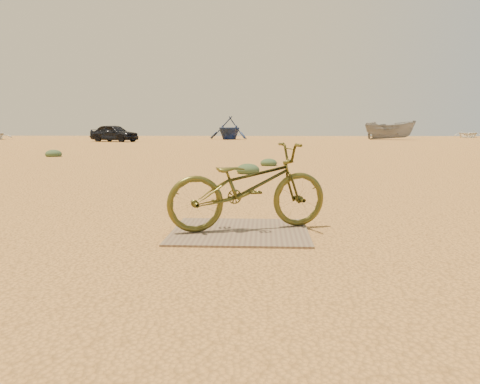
{
  "coord_description": "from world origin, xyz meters",
  "views": [
    {
      "loc": [
        0.51,
        -4.89,
        1.12
      ],
      "look_at": [
        0.25,
        0.03,
        0.44
      ],
      "focal_mm": 35.0,
      "sensor_mm": 36.0,
      "label": 1
    }
  ],
  "objects_px": {
    "bicycle": "(248,186)",
    "boat_far_left": "(229,128)",
    "car": "(114,133)",
    "boat_mid_right": "(390,130)",
    "plywood_board": "(240,231)",
    "boat_far_right": "(468,134)"
  },
  "relations": [
    {
      "from": "bicycle",
      "to": "boat_far_left",
      "type": "relative_size",
      "value": 0.42
    },
    {
      "from": "boat_mid_right",
      "to": "boat_far_right",
      "type": "distance_m",
      "value": 15.19
    },
    {
      "from": "boat_far_left",
      "to": "boat_mid_right",
      "type": "xyz_separation_m",
      "value": [
        15.23,
        -0.18,
        -0.23
      ]
    },
    {
      "from": "boat_far_right",
      "to": "plywood_board",
      "type": "bearing_deg",
      "value": -91.54
    },
    {
      "from": "plywood_board",
      "to": "car",
      "type": "height_order",
      "value": "car"
    },
    {
      "from": "car",
      "to": "boat_mid_right",
      "type": "xyz_separation_m",
      "value": [
        23.92,
        7.9,
        0.2
      ]
    },
    {
      "from": "bicycle",
      "to": "car",
      "type": "xyz_separation_m",
      "value": [
        -11.97,
        32.29,
        0.2
      ]
    },
    {
      "from": "bicycle",
      "to": "boat_mid_right",
      "type": "bearing_deg",
      "value": -36.33
    },
    {
      "from": "plywood_board",
      "to": "boat_far_left",
      "type": "height_order",
      "value": "boat_far_left"
    },
    {
      "from": "boat_far_left",
      "to": "boat_far_right",
      "type": "xyz_separation_m",
      "value": [
        26.65,
        9.83,
        -0.69
      ]
    },
    {
      "from": "plywood_board",
      "to": "boat_mid_right",
      "type": "height_order",
      "value": "boat_mid_right"
    },
    {
      "from": "bicycle",
      "to": "boat_far_right",
      "type": "xyz_separation_m",
      "value": [
        23.37,
        50.2,
        -0.05
      ]
    },
    {
      "from": "bicycle",
      "to": "car",
      "type": "distance_m",
      "value": 34.44
    },
    {
      "from": "boat_far_left",
      "to": "plywood_board",
      "type": "bearing_deg",
      "value": -71.02
    },
    {
      "from": "boat_far_left",
      "to": "boat_mid_right",
      "type": "distance_m",
      "value": 15.23
    },
    {
      "from": "boat_mid_right",
      "to": "boat_far_right",
      "type": "xyz_separation_m",
      "value": [
        11.41,
        10.01,
        -0.46
      ]
    },
    {
      "from": "car",
      "to": "boat_mid_right",
      "type": "distance_m",
      "value": 25.19
    },
    {
      "from": "boat_mid_right",
      "to": "boat_far_right",
      "type": "bearing_deg",
      "value": -28.94
    },
    {
      "from": "plywood_board",
      "to": "bicycle",
      "type": "bearing_deg",
      "value": 48.17
    },
    {
      "from": "boat_far_left",
      "to": "car",
      "type": "bearing_deg",
      "value": -122.64
    },
    {
      "from": "car",
      "to": "boat_mid_right",
      "type": "relative_size",
      "value": 0.88
    },
    {
      "from": "car",
      "to": "boat_far_left",
      "type": "xyz_separation_m",
      "value": [
        8.69,
        8.07,
        0.43
      ]
    }
  ]
}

